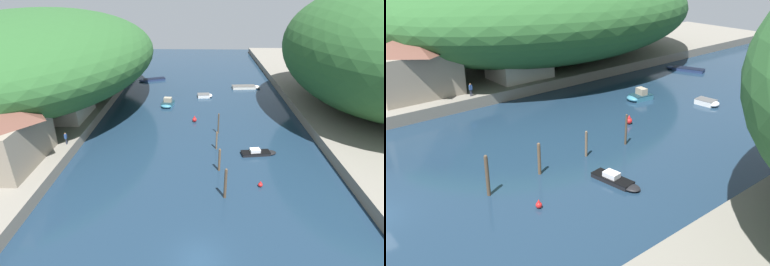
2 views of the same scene
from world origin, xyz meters
TOP-DOWN VIEW (x-y plane):
  - water_surface at (0.00, 30.00)m, footprint 130.00×130.00m
  - left_bank at (-27.93, 30.00)m, footprint 22.00×120.00m
  - right_bank at (27.93, 30.00)m, footprint 22.00×120.00m
  - hillside_left at (-29.03, 36.93)m, footprint 40.28×56.39m
  - hillside_right at (29.03, 32.07)m, footprint 30.09×42.13m
  - waterfront_building at (-22.83, 12.42)m, footprint 8.10×10.72m
  - boathouse_shed at (-21.29, 26.88)m, footprint 6.53×8.74m
  - boat_open_rowboat at (8.03, 17.83)m, footprint 4.93×1.95m
  - boat_red_skiff at (-6.22, 36.00)m, footprint 2.47×3.70m
  - boat_near_quay at (1.09, 41.31)m, footprint 3.19×1.97m
  - boat_cabin_cruiser at (-11.90, 53.22)m, footprint 6.61×3.94m
  - boat_white_cruiser at (10.57, 47.55)m, footprint 6.53×2.46m
  - mooring_post_nearest at (2.72, 8.40)m, footprint 0.31×0.31m
  - mooring_post_second at (2.40, 13.70)m, footprint 0.30×0.30m
  - mooring_post_middle at (2.33, 19.26)m, footprint 0.24×0.24m
  - mooring_post_fourth at (2.84, 24.20)m, footprint 0.22×0.22m
  - channel_buoy_near at (-0.91, 28.62)m, footprint 0.73×0.73m
  - channel_buoy_far at (6.90, 10.46)m, footprint 0.52×0.52m
  - person_on_quay at (-17.85, 17.38)m, footprint 0.23×0.39m

SIDE VIEW (x-z plane):
  - water_surface at x=0.00m, z-range 0.00..0.00m
  - boat_cabin_cruiser at x=-11.90m, z-range 0.00..0.49m
  - boat_open_rowboat at x=8.03m, z-range -0.16..0.71m
  - channel_buoy_far at x=6.90m, z-range -0.09..0.69m
  - boat_white_cruiser at x=10.57m, z-range 0.00..0.63m
  - boat_near_quay at x=1.09m, z-range 0.00..0.70m
  - channel_buoy_near at x=-0.91m, z-range -0.12..0.98m
  - boat_red_skiff at x=-6.22m, z-range -0.30..1.25m
  - left_bank at x=-27.93m, z-range 0.00..1.46m
  - right_bank at x=27.93m, z-range 0.00..1.46m
  - mooring_post_middle at x=2.33m, z-range 0.01..2.68m
  - mooring_post_second at x=2.40m, z-range 0.01..3.08m
  - mooring_post_fourth at x=2.84m, z-range 0.01..3.36m
  - mooring_post_nearest at x=2.72m, z-range 0.01..3.68m
  - person_on_quay at x=-17.85m, z-range 1.59..3.28m
  - boathouse_shed at x=-21.29m, z-range 1.53..5.62m
  - waterfront_building at x=-22.83m, z-range 1.58..9.34m
  - hillside_left at x=-29.03m, z-range 1.46..17.32m
  - hillside_right at x=29.03m, z-range 1.46..21.51m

